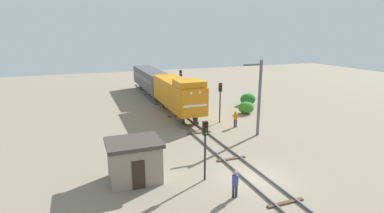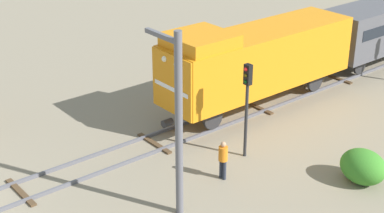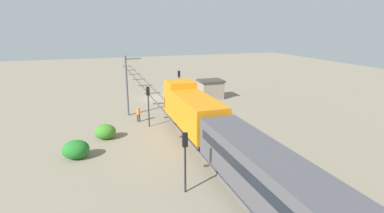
% 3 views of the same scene
% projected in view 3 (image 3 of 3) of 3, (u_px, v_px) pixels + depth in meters
% --- Properties ---
extents(ground_plane, '(117.28, 117.28, 0.00)m').
position_uv_depth(ground_plane, '(157.00, 98.00, 44.10)').
color(ground_plane, gray).
extents(railway_track, '(2.40, 78.18, 0.16)m').
position_uv_depth(railway_track, '(157.00, 98.00, 44.08)').
color(railway_track, '#595960').
rests_on(railway_track, ground).
extents(locomotive, '(2.90, 11.60, 4.60)m').
position_uv_depth(locomotive, '(191.00, 108.00, 28.60)').
color(locomotive, orange).
rests_on(locomotive, railway_track).
extents(passenger_car_leading, '(2.84, 14.00, 3.66)m').
position_uv_depth(passenger_car_leading, '(268.00, 175.00, 16.48)').
color(passenger_car_leading, '#4C4C51').
rests_on(passenger_car_leading, railway_track).
extents(traffic_signal_near, '(0.32, 0.34, 4.05)m').
position_uv_depth(traffic_signal_near, '(179.00, 79.00, 43.44)').
color(traffic_signal_near, '#262628').
rests_on(traffic_signal_near, ground).
extents(traffic_signal_mid, '(0.32, 0.34, 4.32)m').
position_uv_depth(traffic_signal_mid, '(148.00, 99.00, 31.07)').
color(traffic_signal_mid, '#262628').
rests_on(traffic_signal_mid, ground).
extents(traffic_signal_far, '(0.32, 0.34, 4.07)m').
position_uv_depth(traffic_signal_far, '(185.00, 151.00, 18.72)').
color(traffic_signal_far, '#262628').
rests_on(traffic_signal_far, ground).
extents(worker_near_track, '(0.38, 0.38, 1.70)m').
position_uv_depth(worker_near_track, '(169.00, 88.00, 46.06)').
color(worker_near_track, '#262B38').
rests_on(worker_near_track, ground).
extents(worker_by_signal, '(0.38, 0.38, 1.70)m').
position_uv_depth(worker_by_signal, '(138.00, 113.00, 33.19)').
color(worker_by_signal, '#262B38').
rests_on(worker_by_signal, ground).
extents(catenary_mast, '(1.94, 0.28, 7.10)m').
position_uv_depth(catenary_mast, '(127.00, 84.00, 34.85)').
color(catenary_mast, '#595960').
rests_on(catenary_mast, ground).
extents(relay_hut, '(3.50, 2.90, 2.74)m').
position_uv_depth(relay_hut, '(211.00, 89.00, 43.60)').
color(relay_hut, gray).
rests_on(relay_hut, ground).
extents(bush_near, '(2.13, 1.74, 1.55)m').
position_uv_depth(bush_near, '(76.00, 150.00, 24.10)').
color(bush_near, '#227026').
rests_on(bush_near, ground).
extents(bush_mid, '(1.96, 1.61, 1.43)m').
position_uv_depth(bush_mid, '(105.00, 132.00, 28.25)').
color(bush_mid, '#377D26').
rests_on(bush_mid, ground).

